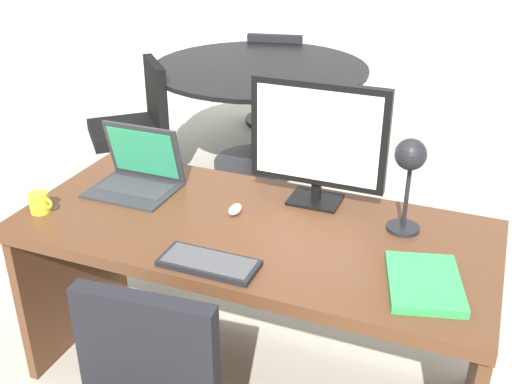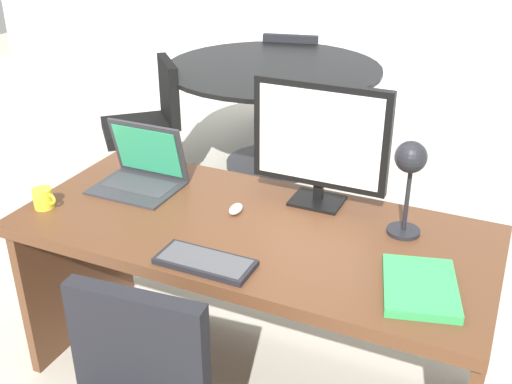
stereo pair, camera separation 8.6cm
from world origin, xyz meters
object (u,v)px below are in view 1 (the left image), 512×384
(laptop, at_px, (139,168))
(desk_lamp, at_px, (409,167))
(meeting_chair_far, at_px, (136,138))
(meeting_table, at_px, (260,91))
(meeting_chair_near, at_px, (277,89))
(desk, at_px, (256,263))
(coffee_mug, at_px, (40,203))
(book, at_px, (424,283))
(keyboard, at_px, (209,263))
(monitor, at_px, (318,138))
(mouse, at_px, (235,209))

(laptop, distance_m, desk_lamp, 1.10)
(meeting_chair_far, bearing_deg, meeting_table, 42.29)
(meeting_table, distance_m, meeting_chair_near, 0.93)
(desk, xyz_separation_m, coffee_mug, (-0.79, -0.25, 0.23))
(desk, relative_size, meeting_chair_near, 2.17)
(desk, height_order, meeting_table, meeting_table)
(book, bearing_deg, keyboard, -167.72)
(monitor, height_order, laptop, monitor)
(meeting_chair_near, bearing_deg, meeting_chair_far, -107.68)
(coffee_mug, bearing_deg, mouse, 21.14)
(desk, relative_size, mouse, 22.22)
(monitor, distance_m, mouse, 0.42)
(coffee_mug, distance_m, meeting_table, 2.28)
(mouse, bearing_deg, meeting_table, 109.30)
(monitor, relative_size, laptop, 1.56)
(desk, xyz_separation_m, meeting_chair_near, (-0.98, 2.89, -0.24))
(keyboard, height_order, coffee_mug, coffee_mug)
(mouse, bearing_deg, desk, -10.34)
(meeting_chair_far, bearing_deg, mouse, -45.76)
(mouse, bearing_deg, keyboard, -79.64)
(desk, relative_size, meeting_table, 1.17)
(desk_lamp, relative_size, meeting_chair_far, 0.43)
(desk, height_order, meeting_chair_near, meeting_chair_near)
(desk_lamp, xyz_separation_m, book, (0.13, -0.31, -0.25))
(monitor, height_order, meeting_table, monitor)
(coffee_mug, bearing_deg, desk_lamp, 15.40)
(laptop, xyz_separation_m, keyboard, (0.53, -0.44, -0.07))
(laptop, height_order, desk_lamp, desk_lamp)
(mouse, distance_m, meeting_chair_far, 1.99)
(desk, xyz_separation_m, monitor, (0.16, 0.23, 0.46))
(monitor, xyz_separation_m, keyboard, (-0.19, -0.58, -0.26))
(meeting_table, relative_size, meeting_chair_far, 1.76)
(book, height_order, meeting_chair_far, meeting_chair_far)
(monitor, relative_size, book, 1.51)
(laptop, bearing_deg, meeting_chair_near, 98.64)
(meeting_chair_near, bearing_deg, book, -62.11)
(coffee_mug, relative_size, meeting_chair_near, 0.12)
(meeting_table, distance_m, meeting_chair_far, 0.92)
(mouse, distance_m, book, 0.77)
(desk_lamp, relative_size, meeting_chair_near, 0.45)
(desk, distance_m, book, 0.71)
(coffee_mug, xyz_separation_m, meeting_table, (-0.00, 2.27, -0.21))
(keyboard, bearing_deg, monitor, 72.11)
(book, distance_m, meeting_chair_far, 2.68)
(desk_lamp, bearing_deg, mouse, -171.48)
(book, xyz_separation_m, meeting_chair_far, (-2.10, 1.61, -0.42))
(mouse, xyz_separation_m, meeting_table, (-0.70, 2.00, -0.19))
(meeting_table, bearing_deg, coffee_mug, -89.95)
(meeting_chair_near, bearing_deg, desk_lamp, -61.50)
(desk, height_order, meeting_chair_far, meeting_chair_far)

